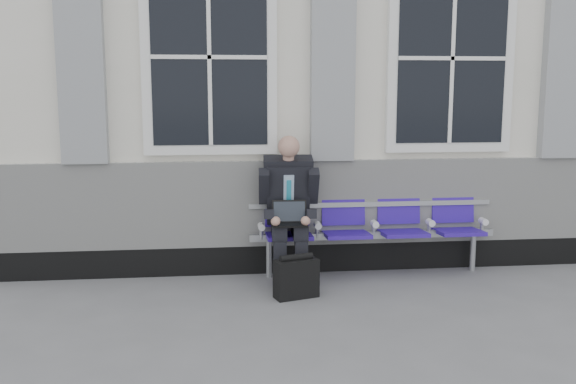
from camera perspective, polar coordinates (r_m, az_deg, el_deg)
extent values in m
plane|color=slate|center=(5.88, 15.14, -10.46)|extent=(70.00, 70.00, 0.00)
cube|color=white|center=(8.89, 7.39, 10.16)|extent=(14.00, 4.00, 4.20)
cube|color=black|center=(7.16, 10.90, -5.48)|extent=(14.00, 0.10, 0.30)
cube|color=silver|center=(7.02, 11.08, -0.75)|extent=(14.00, 0.08, 0.90)
cube|color=gray|center=(6.72, -18.02, 12.66)|extent=(0.45, 0.14, 2.40)
cube|color=gray|center=(6.70, 4.01, 13.09)|extent=(0.45, 0.14, 2.40)
cube|color=gray|center=(7.55, 23.46, 11.93)|extent=(0.45, 0.14, 2.40)
cube|color=white|center=(6.60, -7.00, 11.80)|extent=(1.35, 0.10, 1.95)
cube|color=black|center=(6.55, -7.01, 11.82)|extent=(1.15, 0.02, 1.75)
cube|color=white|center=(7.04, 14.24, 11.43)|extent=(1.35, 0.10, 1.95)
cube|color=black|center=(6.99, 14.39, 11.44)|extent=(1.15, 0.02, 1.75)
cube|color=#9EA0A3|center=(6.81, 7.58, -3.81)|extent=(2.60, 0.07, 0.07)
cube|color=#9EA0A3|center=(6.86, 7.39, -1.06)|extent=(2.60, 0.05, 0.05)
cylinder|color=#9EA0A3|center=(6.69, -1.70, -5.95)|extent=(0.06, 0.06, 0.39)
cylinder|color=#9EA0A3|center=(7.20, 16.10, -5.22)|extent=(0.06, 0.06, 0.39)
cube|color=#2A0D98|center=(6.57, 0.09, -3.94)|extent=(0.46, 0.42, 0.07)
cube|color=#2A0D98|center=(6.72, -0.11, -1.37)|extent=(0.46, 0.10, 0.40)
cube|color=#2A0D98|center=(6.66, 5.24, -3.79)|extent=(0.46, 0.42, 0.07)
cube|color=#2A0D98|center=(6.81, 4.92, -1.27)|extent=(0.46, 0.10, 0.40)
cube|color=#2A0D98|center=(6.81, 10.20, -3.62)|extent=(0.46, 0.42, 0.07)
cube|color=#2A0D98|center=(6.95, 9.78, -1.15)|extent=(0.46, 0.10, 0.40)
cube|color=#2A0D98|center=(7.00, 14.93, -3.44)|extent=(0.46, 0.42, 0.07)
cube|color=#2A0D98|center=(7.14, 14.41, -1.04)|extent=(0.46, 0.10, 0.40)
cylinder|color=white|center=(6.55, -2.38, -3.09)|extent=(0.07, 0.12, 0.07)
cylinder|color=white|center=(6.62, 2.65, -2.97)|extent=(0.07, 0.12, 0.07)
cylinder|color=white|center=(6.73, 7.70, -2.82)|extent=(0.07, 0.12, 0.07)
cylinder|color=white|center=(6.90, 12.55, -2.67)|extent=(0.07, 0.12, 0.07)
cylinder|color=white|center=(7.11, 16.98, -2.51)|extent=(0.07, 0.12, 0.07)
cube|color=black|center=(6.29, -0.69, -8.36)|extent=(0.13, 0.28, 0.09)
cube|color=black|center=(6.30, 1.21, -8.32)|extent=(0.13, 0.28, 0.09)
cube|color=black|center=(6.29, -0.72, -6.47)|extent=(0.13, 0.14, 0.47)
cube|color=black|center=(6.30, 1.18, -6.44)|extent=(0.13, 0.14, 0.47)
cube|color=black|center=(6.44, -0.82, -3.37)|extent=(0.17, 0.47, 0.15)
cube|color=black|center=(6.45, 1.03, -3.34)|extent=(0.17, 0.47, 0.15)
cube|color=black|center=(6.58, 0.00, -0.05)|extent=(0.45, 0.37, 0.66)
cube|color=#A1B9D4|center=(6.46, 0.06, -0.05)|extent=(0.11, 0.10, 0.37)
cube|color=teal|center=(6.45, 0.07, -0.25)|extent=(0.05, 0.08, 0.31)
cube|color=black|center=(6.51, 0.02, 2.61)|extent=(0.51, 0.27, 0.15)
cylinder|color=tan|center=(6.45, 0.04, 3.19)|extent=(0.11, 0.11, 0.10)
sphere|color=tan|center=(6.38, 0.08, 4.06)|extent=(0.22, 0.22, 0.22)
cube|color=black|center=(6.46, -2.15, 0.51)|extent=(0.12, 0.30, 0.39)
cube|color=black|center=(6.49, 2.25, 0.54)|extent=(0.12, 0.30, 0.39)
cube|color=black|center=(6.32, -1.73, -1.98)|extent=(0.11, 0.33, 0.15)
cube|color=black|center=(6.34, 2.02, -1.94)|extent=(0.11, 0.33, 0.15)
sphere|color=tan|center=(6.19, -1.11, -2.61)|extent=(0.09, 0.09, 0.09)
sphere|color=tan|center=(6.20, 1.57, -2.58)|extent=(0.09, 0.09, 0.09)
cube|color=black|center=(6.29, 0.19, -2.91)|extent=(0.35, 0.26, 0.02)
cube|color=black|center=(6.38, 0.12, -1.72)|extent=(0.35, 0.11, 0.22)
cube|color=black|center=(6.37, 0.13, -1.74)|extent=(0.31, 0.09, 0.19)
cube|color=black|center=(6.06, 0.74, -7.70)|extent=(0.44, 0.28, 0.37)
cylinder|color=black|center=(6.00, 0.74, -5.84)|extent=(0.33, 0.16, 0.06)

